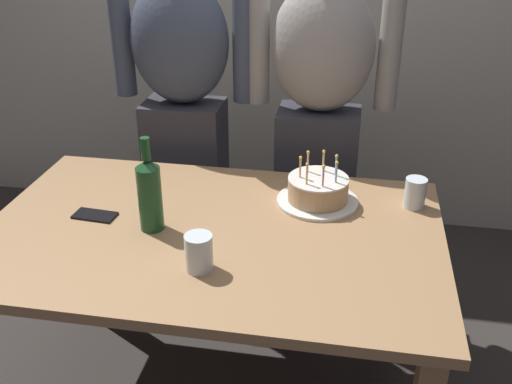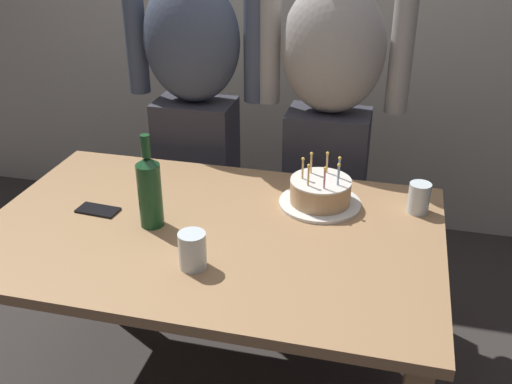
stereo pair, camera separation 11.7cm
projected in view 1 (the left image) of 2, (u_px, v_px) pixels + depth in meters
The scene contains 8 objects.
dining_table at pixel (213, 255), 1.98m from camera, with size 1.50×0.96×0.74m.
birthday_cake at pixel (318, 191), 2.09m from camera, with size 0.29×0.29×0.18m.
water_glass_near at pixel (415, 193), 2.06m from camera, with size 0.07×0.07×0.11m, color silver.
water_glass_far at pixel (199, 253), 1.72m from camera, with size 0.08×0.08×0.11m, color silver.
wine_bottle at pixel (150, 193), 1.89m from camera, with size 0.08×0.08×0.32m.
cell_phone at pixel (95, 215), 2.02m from camera, with size 0.14×0.07×0.01m, color black.
person_man_bearded at pixel (184, 113), 2.55m from camera, with size 0.61×0.27×1.66m.
person_woman_cardigan at pixel (319, 121), 2.46m from camera, with size 0.61×0.27×1.66m.
Camera 1 is at (0.44, -1.62, 1.74)m, focal length 41.69 mm.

